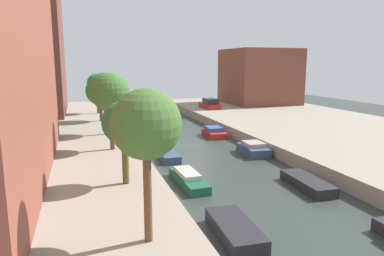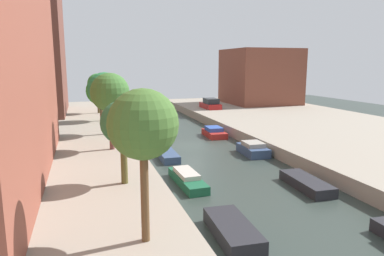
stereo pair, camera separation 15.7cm
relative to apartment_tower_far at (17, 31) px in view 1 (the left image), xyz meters
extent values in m
plane|color=#2D3833|center=(16.00, -19.21, -11.06)|extent=(84.00, 84.00, 0.00)
cube|color=gray|center=(1.00, -19.21, -10.56)|extent=(20.00, 64.00, 1.00)
cube|color=gray|center=(31.00, -19.21, -10.56)|extent=(20.00, 64.00, 1.00)
cube|color=brown|center=(0.00, 0.00, 0.00)|extent=(10.00, 13.63, 20.12)
cube|color=brown|center=(34.00, 2.19, -5.83)|extent=(10.00, 10.27, 8.45)
cylinder|color=brown|center=(8.96, -36.78, -8.38)|extent=(0.29, 0.29, 3.36)
sphere|color=#3F6629|center=(8.96, -36.78, -5.85)|extent=(2.43, 2.43, 2.43)
cylinder|color=brown|center=(8.96, -30.35, -8.83)|extent=(0.35, 0.35, 2.45)
sphere|color=#27633A|center=(8.96, -30.35, -6.81)|extent=(2.29, 2.29, 2.29)
cylinder|color=brown|center=(8.96, -22.45, -8.46)|extent=(0.35, 0.35, 3.20)
sphere|color=#38682B|center=(8.96, -22.45, -5.88)|extent=(2.81, 2.81, 2.81)
cylinder|color=brown|center=(8.96, -16.55, -8.58)|extent=(0.36, 0.36, 2.97)
sphere|color=#25723B|center=(8.96, -16.55, -6.05)|extent=(2.97, 2.97, 2.97)
cylinder|color=brown|center=(8.96, -8.71, -8.95)|extent=(0.36, 0.36, 2.21)
sphere|color=#338127|center=(8.96, -8.71, -6.76)|extent=(3.11, 3.11, 3.11)
cylinder|color=brown|center=(8.96, -2.16, -8.63)|extent=(0.33, 0.33, 2.86)
sphere|color=#2D8131|center=(8.96, -2.16, -6.31)|extent=(2.53, 2.53, 2.53)
cube|color=maroon|center=(24.24, -1.77, -9.70)|extent=(1.98, 4.51, 0.71)
cube|color=#1E2328|center=(24.24, -2.11, -8.98)|extent=(1.72, 2.49, 0.72)
cube|color=#232328|center=(12.79, -35.74, -10.73)|extent=(1.70, 3.77, 0.65)
cube|color=#195638|center=(12.88, -28.81, -10.80)|extent=(1.36, 4.46, 0.51)
cube|color=#B2ADA3|center=(12.88, -28.55, -10.42)|extent=(1.11, 2.46, 0.27)
cube|color=#33476B|center=(13.06, -22.40, -10.78)|extent=(1.32, 4.32, 0.55)
cube|color=maroon|center=(12.39, -15.91, -10.74)|extent=(1.73, 4.15, 0.63)
cube|color=gray|center=(12.39, -16.13, -10.24)|extent=(1.45, 2.29, 0.37)
cube|color=#232328|center=(19.36, -31.52, -10.76)|extent=(1.58, 4.03, 0.59)
cube|color=#33476B|center=(19.95, -23.49, -10.71)|extent=(1.85, 3.34, 0.69)
cube|color=gray|center=(19.95, -23.52, -10.20)|extent=(1.52, 1.87, 0.34)
cube|color=maroon|center=(19.49, -15.93, -10.77)|extent=(1.84, 3.58, 0.58)
cube|color=#2D4C9E|center=(19.49, -15.79, -10.29)|extent=(1.51, 1.99, 0.39)
camera|label=1|loc=(6.92, -48.38, -3.84)|focal=33.04mm
camera|label=2|loc=(7.07, -48.43, -3.84)|focal=33.04mm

